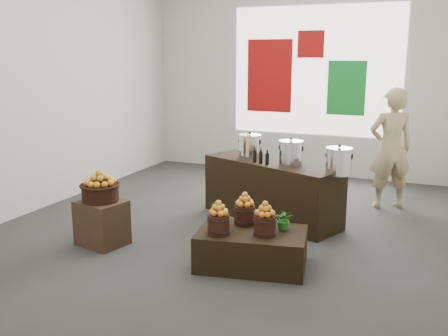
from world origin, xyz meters
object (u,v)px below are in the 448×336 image
at_px(shopper, 390,149).
at_px(counter, 271,191).
at_px(stock_pot_left, 250,147).
at_px(display_table, 252,249).
at_px(stock_pot_center, 291,154).
at_px(wicker_basket, 100,193).
at_px(stock_pot_right, 339,162).
at_px(crate, 102,223).

bearing_deg(shopper, counter, 13.67).
distance_m(counter, stock_pot_left, 0.71).
bearing_deg(stock_pot_left, display_table, -69.18).
bearing_deg(stock_pot_center, wicker_basket, -139.93).
xyz_separation_m(stock_pot_right, shopper, (0.48, 1.64, -0.08)).
distance_m(crate, shopper, 4.35).
relative_size(stock_pot_center, shopper, 0.17).
bearing_deg(wicker_basket, stock_pot_center, 40.07).
bearing_deg(stock_pot_left, stock_pot_center, -22.21).
distance_m(display_table, stock_pot_right, 1.64).
distance_m(counter, shopper, 1.99).
bearing_deg(shopper, stock_pot_right, 47.35).
xyz_separation_m(stock_pot_left, stock_pot_right, (1.38, -0.56, 0.00)).
xyz_separation_m(crate, counter, (1.63, 1.75, 0.14)).
bearing_deg(display_table, crate, 171.87).
xyz_separation_m(display_table, stock_pot_right, (0.69, 1.26, 0.79)).
distance_m(crate, stock_pot_right, 3.03).
bearing_deg(counter, stock_pot_left, 180.00).
distance_m(stock_pot_center, shopper, 1.80).
bearing_deg(stock_pot_center, display_table, -89.95).
relative_size(crate, display_table, 0.47).
bearing_deg(stock_pot_center, crate, -139.93).
distance_m(display_table, stock_pot_center, 1.73).
bearing_deg(stock_pot_left, shopper, 30.07).
relative_size(stock_pot_left, stock_pot_center, 1.00).
relative_size(crate, stock_pot_left, 1.75).
bearing_deg(counter, crate, -110.77).
height_order(counter, stock_pot_left, stock_pot_left).
xyz_separation_m(crate, stock_pot_center, (1.93, 1.62, 0.72)).
bearing_deg(display_table, stock_pot_left, 100.19).
bearing_deg(crate, shopper, 43.89).
height_order(wicker_basket, shopper, shopper).
xyz_separation_m(crate, wicker_basket, (0.00, 0.00, 0.38)).
bearing_deg(counter, wicker_basket, -110.77).
relative_size(stock_pot_center, stock_pot_right, 1.00).
distance_m(counter, stock_pot_right, 1.22).
height_order(stock_pot_left, stock_pot_center, same).
bearing_deg(crate, stock_pot_center, 40.07).
xyz_separation_m(wicker_basket, counter, (1.63, 1.75, -0.24)).
bearing_deg(counter, stock_pot_right, 0.00).
bearing_deg(stock_pot_left, counter, -22.21).
relative_size(display_table, stock_pot_left, 3.72).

